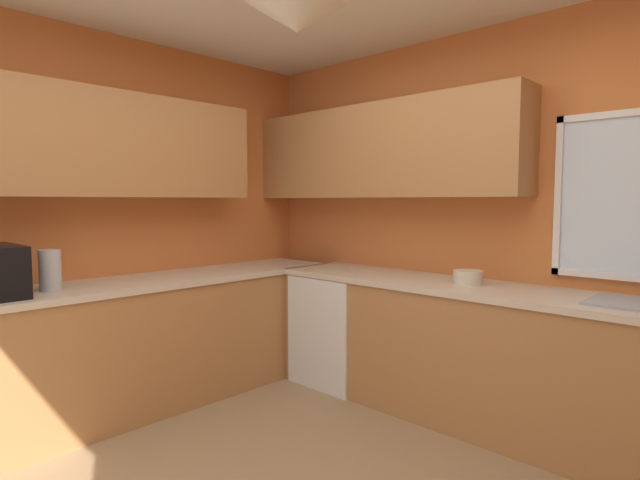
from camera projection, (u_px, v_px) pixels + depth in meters
The scene contains 6 objects.
room_shell at pixel (318, 137), 2.72m from camera, with size 4.21×3.81×2.66m.
counter_run_left at pixel (118, 348), 3.38m from camera, with size 0.65×3.42×0.89m.
counter_run_back at pixel (500, 359), 3.15m from camera, with size 3.30×0.65×0.89m.
dishwasher at pixel (342, 328), 4.01m from camera, with size 0.60×0.60×0.84m, color white.
kettle at pixel (50, 270), 3.03m from camera, with size 0.12×0.12×0.25m, color #B7B7BC.
bowl at pixel (468, 277), 3.27m from camera, with size 0.18×0.18×0.09m, color beige.
Camera 1 is at (1.53, -1.47, 1.43)m, focal length 28.51 mm.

